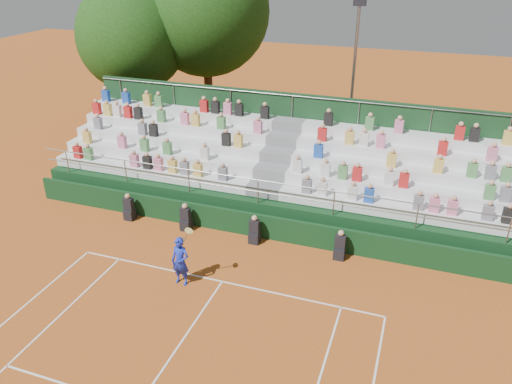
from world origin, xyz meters
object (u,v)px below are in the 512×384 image
(floodlight_mast, at_px, (354,70))
(tree_east, at_px, (205,11))
(tennis_player, at_px, (180,261))
(tree_west, at_px, (132,37))

(floodlight_mast, bearing_deg, tree_east, 168.33)
(tennis_player, distance_m, tree_east, 17.09)
(tennis_player, bearing_deg, tree_west, 125.81)
(tree_east, bearing_deg, floodlight_mast, -11.67)
(tennis_player, bearing_deg, tree_east, 110.59)
(tree_west, bearing_deg, tennis_player, -54.19)
(tennis_player, distance_m, floodlight_mast, 14.05)
(tree_west, height_order, tree_east, tree_east)
(tree_east, relative_size, floodlight_mast, 1.31)
(tree_west, xyz_separation_m, tree_east, (3.41, 2.44, 1.20))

